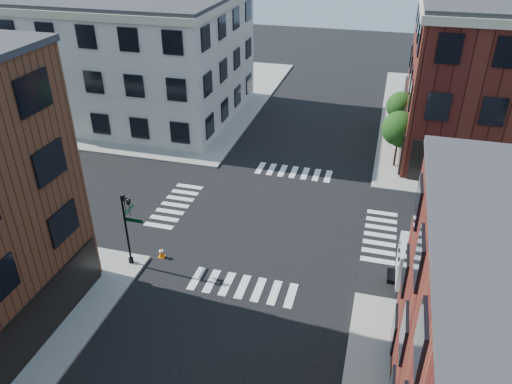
{
  "coord_description": "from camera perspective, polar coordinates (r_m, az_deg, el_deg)",
  "views": [
    {
      "loc": [
        6.25,
        -27.1,
        18.15
      ],
      "look_at": [
        -0.89,
        -0.94,
        2.5
      ],
      "focal_mm": 35.0,
      "sensor_mm": 36.0,
      "label": 1
    }
  ],
  "objects": [
    {
      "name": "traffic_cone",
      "position": [
        30.19,
        -10.77,
        -6.81
      ],
      "size": [
        0.38,
        0.38,
        0.68
      ],
      "rotation": [
        0.0,
        0.0,
        0.04
      ],
      "color": "orange",
      "rests_on": "ground"
    },
    {
      "name": "tree_near",
      "position": [
        40.02,
        16.12,
        6.78
      ],
      "size": [
        2.69,
        2.69,
        4.49
      ],
      "color": "black",
      "rests_on": "ground"
    },
    {
      "name": "tree_far",
      "position": [
        45.73,
        16.23,
        9.28
      ],
      "size": [
        2.43,
        2.43,
        4.07
      ],
      "color": "black",
      "rests_on": "ground"
    },
    {
      "name": "ground",
      "position": [
        33.21,
        1.92,
        -3.15
      ],
      "size": [
        120.0,
        120.0,
        0.0
      ],
      "primitive_type": "plane",
      "color": "black",
      "rests_on": "ground"
    },
    {
      "name": "building_nw",
      "position": [
        51.53,
        -15.13,
        14.79
      ],
      "size": [
        22.0,
        16.0,
        11.0
      ],
      "primitive_type": "cube",
      "color": "beige",
      "rests_on": "ground"
    },
    {
      "name": "signal_pole",
      "position": [
        28.63,
        -14.45,
        -3.38
      ],
      "size": [
        1.29,
        1.24,
        4.6
      ],
      "color": "black",
      "rests_on": "ground"
    },
    {
      "name": "box_truck",
      "position": [
        28.39,
        24.98,
        -7.88
      ],
      "size": [
        8.73,
        2.8,
        3.92
      ],
      "rotation": [
        0.0,
        0.0,
        0.01
      ],
      "color": "white",
      "rests_on": "ground"
    },
    {
      "name": "sidewalk_nw",
      "position": [
        58.17,
        -13.8,
        11.03
      ],
      "size": [
        30.0,
        30.0,
        0.15
      ],
      "primitive_type": "cube",
      "color": "gray",
      "rests_on": "ground"
    }
  ]
}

